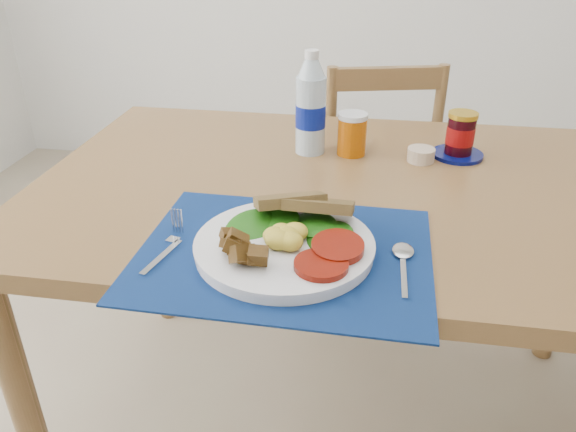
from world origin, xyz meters
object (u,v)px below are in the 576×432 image
object	(u,v)px
chair_far	(374,157)
jam_on_saucer	(460,137)
water_bottle	(311,109)
breakfast_plate	(280,242)
juice_glass	(352,135)

from	to	relation	value
chair_far	jam_on_saucer	distance (m)	0.56
chair_far	water_bottle	distance (m)	0.60
jam_on_saucer	water_bottle	bearing A→B (deg)	-175.53
breakfast_plate	juice_glass	world-z (taller)	juice_glass
breakfast_plate	chair_far	bearing A→B (deg)	68.53
juice_glass	jam_on_saucer	bearing A→B (deg)	5.76
juice_glass	jam_on_saucer	distance (m)	0.26
breakfast_plate	jam_on_saucer	world-z (taller)	jam_on_saucer
jam_on_saucer	chair_far	bearing A→B (deg)	113.51
breakfast_plate	jam_on_saucer	xyz separation A→B (m)	(0.35, 0.51, 0.02)
chair_far	juice_glass	distance (m)	0.55
chair_far	jam_on_saucer	size ratio (longest dim) A/B	8.66
water_bottle	juice_glass	xyz separation A→B (m)	(0.10, 0.00, -0.06)
water_bottle	jam_on_saucer	xyz separation A→B (m)	(0.36, 0.03, -0.06)
water_bottle	breakfast_plate	bearing A→B (deg)	-88.81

